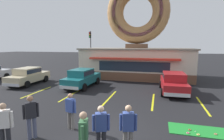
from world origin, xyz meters
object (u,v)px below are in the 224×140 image
at_px(pedestrian_leather_jacket_man, 128,127).
at_px(pedestrian_clipboard_woman, 4,124).
at_px(trash_bin, 77,75).
at_px(golf_ball, 195,131).
at_px(car_red, 173,82).
at_px(pedestrian_hooded_kid, 84,137).
at_px(pedestrian_blue_sweater_man, 31,115).
at_px(pedestrian_crossing_woman, 71,109).
at_px(traffic_light_pole, 90,45).
at_px(car_champagne, 28,75).
at_px(car_teal, 82,77).
at_px(pedestrian_beanie_man, 101,127).

height_order(pedestrian_leather_jacket_man, pedestrian_clipboard_woman, same).
height_order(pedestrian_leather_jacket_man, trash_bin, pedestrian_leather_jacket_man).
bearing_deg(trash_bin, golf_ball, -42.78).
height_order(car_red, pedestrian_hooded_kid, pedestrian_hooded_kid).
bearing_deg(pedestrian_blue_sweater_man, pedestrian_hooded_kid, -20.11).
relative_size(car_red, trash_bin, 4.73).
relative_size(pedestrian_crossing_woman, traffic_light_pole, 0.28).
height_order(golf_ball, traffic_light_pole, traffic_light_pole).
distance_m(pedestrian_blue_sweater_man, traffic_light_pole, 20.44).
relative_size(car_champagne, traffic_light_pole, 0.79).
bearing_deg(golf_ball, pedestrian_hooded_kid, -139.47).
xyz_separation_m(pedestrian_hooded_kid, pedestrian_clipboard_woman, (-3.04, 0.08, -0.02)).
distance_m(pedestrian_hooded_kid, pedestrian_crossing_woman, 2.64).
bearing_deg(car_teal, golf_ball, -38.10).
height_order(golf_ball, trash_bin, trash_bin).
bearing_deg(pedestrian_blue_sweater_man, pedestrian_crossing_woman, 45.49).
xyz_separation_m(pedestrian_clipboard_woman, pedestrian_beanie_man, (3.33, 0.69, -0.01)).
bearing_deg(pedestrian_leather_jacket_man, car_red, 76.41).
distance_m(car_red, pedestrian_blue_sweater_man, 10.49).
height_order(trash_bin, traffic_light_pole, traffic_light_pole).
distance_m(golf_ball, traffic_light_pole, 21.27).
xyz_separation_m(pedestrian_blue_sweater_man, traffic_light_pole, (-5.34, 19.54, 2.72)).
distance_m(pedestrian_hooded_kid, traffic_light_pole, 22.20).
bearing_deg(pedestrian_leather_jacket_man, trash_bin, 123.35).
bearing_deg(golf_ball, pedestrian_clipboard_woman, -155.39).
bearing_deg(traffic_light_pole, pedestrian_blue_sweater_man, -74.71).
distance_m(car_champagne, pedestrian_blue_sweater_man, 10.88).
height_order(pedestrian_blue_sweater_man, pedestrian_clipboard_woman, pedestrian_blue_sweater_man).
bearing_deg(pedestrian_crossing_woman, pedestrian_hooded_kid, -53.31).
distance_m(car_red, trash_bin, 10.13).
xyz_separation_m(car_red, traffic_light_pole, (-11.29, 10.90, 2.84)).
height_order(car_teal, traffic_light_pole, traffic_light_pole).
height_order(pedestrian_clipboard_woman, traffic_light_pole, traffic_light_pole).
height_order(pedestrian_crossing_woman, trash_bin, pedestrian_crossing_woman).
bearing_deg(pedestrian_clipboard_woman, pedestrian_hooded_kid, -1.49).
relative_size(car_champagne, trash_bin, 4.72).
height_order(pedestrian_hooded_kid, pedestrian_beanie_man, pedestrian_hooded_kid).
xyz_separation_m(pedestrian_hooded_kid, pedestrian_leather_jacket_man, (1.18, 1.00, -0.02)).
height_order(car_red, pedestrian_leather_jacket_man, pedestrian_leather_jacket_man).
bearing_deg(pedestrian_clipboard_woman, car_champagne, 126.66).
bearing_deg(car_champagne, golf_ball, -23.99).
bearing_deg(car_red, pedestrian_blue_sweater_man, -124.53).
bearing_deg(car_red, traffic_light_pole, 136.02).
xyz_separation_m(pedestrian_leather_jacket_man, trash_bin, (-7.60, 11.55, -0.46)).
relative_size(car_champagne, pedestrian_blue_sweater_man, 2.61).
relative_size(golf_ball, car_red, 0.01).
xyz_separation_m(pedestrian_leather_jacket_man, traffic_light_pole, (-9.20, 19.53, 2.75)).
bearing_deg(trash_bin, pedestrian_crossing_woman, -65.06).
height_order(pedestrian_crossing_woman, traffic_light_pole, traffic_light_pole).
relative_size(pedestrian_beanie_man, trash_bin, 1.75).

